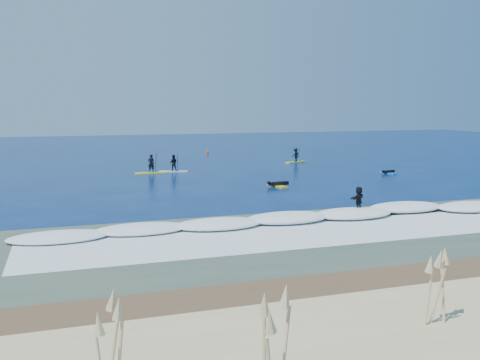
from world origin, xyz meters
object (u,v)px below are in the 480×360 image
object	(u,v)px
prone_paddler_far	(388,172)
sup_paddler_center	(173,165)
sup_paddler_right	(296,156)
wave_surfer	(359,200)
marker_buoy	(207,153)
prone_paddler_near	(278,184)
sup_paddler_left	(151,167)

from	to	relation	value
prone_paddler_far	sup_paddler_center	bearing A→B (deg)	56.38
sup_paddler_right	wave_surfer	size ratio (longest dim) A/B	1.28
sup_paddler_center	marker_buoy	distance (m)	17.58
sup_paddler_right	marker_buoy	size ratio (longest dim) A/B	3.91
prone_paddler_near	marker_buoy	xyz separation A→B (m)	(1.59, 27.57, 0.14)
marker_buoy	wave_surfer	bearing A→B (deg)	-91.91
sup_paddler_left	prone_paddler_far	distance (m)	22.21
sup_paddler_center	marker_buoy	size ratio (longest dim) A/B	3.99
sup_paddler_right	prone_paddler_near	distance (m)	17.98
wave_surfer	marker_buoy	size ratio (longest dim) A/B	3.05
sup_paddler_left	wave_surfer	bearing A→B (deg)	-73.25
prone_paddler_far	sup_paddler_left	bearing A→B (deg)	59.78
sup_paddler_left	sup_paddler_right	size ratio (longest dim) A/B	1.10
prone_paddler_far	wave_surfer	world-z (taller)	wave_surfer
sup_paddler_left	prone_paddler_far	bearing A→B (deg)	-22.29
sup_paddler_center	prone_paddler_near	distance (m)	13.17
prone_paddler_near	marker_buoy	bearing A→B (deg)	-11.23
prone_paddler_near	wave_surfer	bearing A→B (deg)	173.47
sup_paddler_left	prone_paddler_near	bearing A→B (deg)	-57.35
sup_paddler_left	wave_surfer	distance (m)	24.43
sup_paddler_right	marker_buoy	xyz separation A→B (m)	(-7.05, 11.82, -0.42)
prone_paddler_near	prone_paddler_far	world-z (taller)	prone_paddler_near
sup_paddler_left	wave_surfer	size ratio (longest dim) A/B	1.42
sup_paddler_left	sup_paddler_center	size ratio (longest dim) A/B	1.08
sup_paddler_left	sup_paddler_center	world-z (taller)	sup_paddler_left
marker_buoy	sup_paddler_right	bearing A→B (deg)	-59.18
sup_paddler_center	sup_paddler_right	xyz separation A→B (m)	(14.64, 4.04, 0.02)
marker_buoy	sup_paddler_center	bearing A→B (deg)	-115.57
sup_paddler_right	marker_buoy	bearing A→B (deg)	100.00
sup_paddler_center	prone_paddler_near	xyz separation A→B (m)	(5.99, -11.71, -0.54)
sup_paddler_center	wave_surfer	bearing A→B (deg)	-59.80
wave_surfer	marker_buoy	world-z (taller)	wave_surfer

